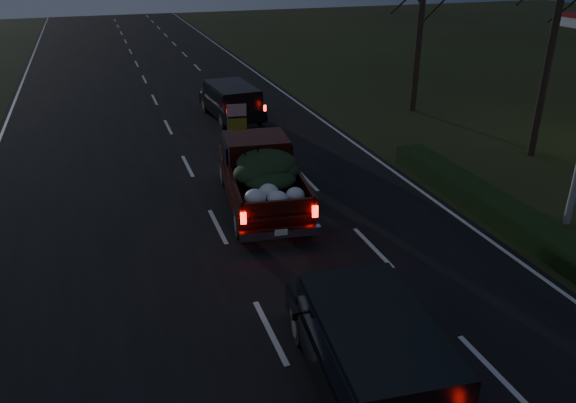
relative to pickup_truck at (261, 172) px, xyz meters
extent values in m
plane|color=black|center=(-1.61, -6.05, -1.06)|extent=(120.00, 120.00, 0.00)
cube|color=black|center=(-1.61, -6.05, -1.05)|extent=(14.00, 120.00, 0.02)
cube|color=black|center=(6.19, -3.05, -0.76)|extent=(1.00, 10.00, 0.60)
cylinder|color=black|center=(10.89, 0.95, 3.19)|extent=(0.28, 0.28, 8.50)
cylinder|color=black|center=(9.89, 7.95, 2.44)|extent=(0.28, 0.28, 7.00)
cube|color=#350C07|center=(0.00, 0.02, -0.44)|extent=(2.67, 5.40, 0.57)
cube|color=#350C07|center=(0.11, 0.95, 0.34)|extent=(2.10, 1.88, 0.93)
cube|color=black|center=(0.11, 0.95, 0.45)|extent=(2.19, 1.78, 0.57)
cube|color=#350C07|center=(-0.16, -1.32, -0.12)|extent=(2.25, 3.11, 0.06)
ellipsoid|color=black|center=(-0.05, -0.81, 0.34)|extent=(1.87, 2.05, 0.62)
cylinder|color=gray|center=(-0.93, 0.13, 1.07)|extent=(0.03, 0.03, 2.08)
cube|color=red|center=(-0.65, 0.10, 1.93)|extent=(0.54, 0.08, 0.35)
cube|color=gold|center=(-0.65, 0.10, 1.51)|extent=(0.54, 0.08, 0.35)
cube|color=black|center=(1.35, 9.52, -0.49)|extent=(2.15, 4.52, 0.55)
cube|color=black|center=(1.37, 9.29, 0.13)|extent=(1.95, 3.32, 0.73)
cube|color=black|center=(1.37, 9.29, 0.20)|extent=(2.04, 3.24, 0.44)
cube|color=black|center=(-0.43, -8.10, -0.46)|extent=(2.36, 4.77, 0.58)
cube|color=black|center=(-0.45, -8.34, 0.19)|extent=(2.12, 3.52, 0.77)
cube|color=black|center=(-0.45, -8.34, 0.27)|extent=(2.21, 3.43, 0.46)
cube|color=black|center=(-1.46, -7.08, 0.07)|extent=(0.12, 0.22, 0.15)
camera|label=1|loc=(-4.29, -15.02, 6.20)|focal=35.00mm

